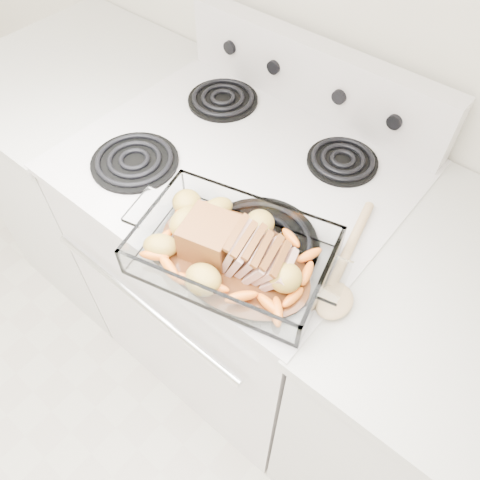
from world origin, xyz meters
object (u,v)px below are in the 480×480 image
Objects in this scene: counter_left at (103,178)px; baking_dish at (233,255)px; counter_right at (433,407)px; pork_roast at (228,244)px; electric_range at (239,269)px.

baking_dish is at bearing -15.33° from counter_left.
pork_roast is (-0.50, -0.23, 0.52)m from counter_right.
counter_right is (1.33, 0.00, 0.00)m from counter_left.
baking_dish is at bearing -154.35° from counter_right.
counter_left is 1.01m from pork_roast.
counter_right is 0.73m from baking_dish.
counter_left is 4.20× the size of pork_roast.
counter_right is (0.66, -0.00, -0.02)m from electric_range.
pork_roast is (-0.01, -0.00, 0.03)m from baking_dish.
electric_range is at bearing 118.83° from pork_roast.
baking_dish is 0.03m from pork_roast.
baking_dish is (0.85, -0.23, 0.50)m from counter_left.
counter_right is 4.20× the size of pork_roast.
pork_roast reaches higher than baking_dish.
baking_dish is at bearing -6.97° from pork_roast.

